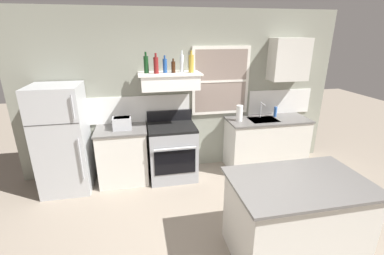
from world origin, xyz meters
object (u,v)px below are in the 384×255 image
Objects in this scene: paper_towel_roll at (239,113)px; kitchen_island at (295,218)px; bottle_blue_liqueur at (165,65)px; bottle_champagne_gold_foil at (191,63)px; stove_range at (172,151)px; bottle_brown_stout at (173,67)px; dish_soap_bottle at (275,112)px; toaster at (122,123)px; refrigerator at (63,139)px; bottle_red_label_wine at (156,65)px; bottle_clear_tall at (182,63)px; bottle_dark_green_wine at (146,64)px.

kitchen_island is at bearing -92.96° from paper_towel_roll.
bottle_blue_liqueur is 0.40m from bottle_champagne_gold_foil.
bottle_brown_stout reaches higher than stove_range.
toaster is at bearing -177.26° from dish_soap_bottle.
bottle_champagne_gold_foil is at bearing -3.43° from bottle_brown_stout.
kitchen_island is at bearing -111.56° from dish_soap_bottle.
refrigerator reaches higher than toaster.
paper_towel_roll reaches higher than stove_range.
toaster is at bearing -175.29° from bottle_red_label_wine.
bottle_brown_stout is 2.64m from kitchen_island.
toaster is at bearing 133.17° from kitchen_island.
bottle_clear_tall is 2.65m from kitchen_island.
bottle_champagne_gold_foil reaches higher than bottle_dark_green_wine.
bottle_clear_tall is at bearing 4.47° from refrigerator.
bottle_red_label_wine reaches higher than refrigerator.
stove_range is 3.31× the size of bottle_clear_tall.
dish_soap_bottle is (1.94, 0.02, -0.85)m from bottle_blue_liqueur.
refrigerator is at bearing -173.62° from bottle_dark_green_wine.
toaster is 1.41m from bottle_champagne_gold_foil.
bottle_dark_green_wine reaches higher than kitchen_island.
bottle_champagne_gold_foil reaches higher than kitchen_island.
dish_soap_bottle is (0.72, 0.10, -0.04)m from paper_towel_roll.
bottle_champagne_gold_foil is (0.28, -0.02, 0.05)m from bottle_brown_stout.
bottle_red_label_wine is 0.21× the size of kitchen_island.
bottle_brown_stout is at bearing -5.91° from bottle_dark_green_wine.
bottle_brown_stout is 2.00m from dish_soap_bottle.
refrigerator reaches higher than kitchen_island.
bottle_blue_liqueur is at bearing -1.57° from bottle_dark_green_wine.
bottle_blue_liqueur reaches higher than bottle_brown_stout.
kitchen_island is (1.12, -2.05, -1.40)m from bottle_blue_liqueur.
stove_range is 1.37m from bottle_brown_stout.
bottle_clear_tall is (1.85, 0.14, 1.07)m from refrigerator.
bottle_blue_liqueur is at bearing -178.56° from bottle_clear_tall.
refrigerator is 1.69m from bottle_dark_green_wine.
toaster is at bearing -175.16° from bottle_brown_stout.
bottle_champagne_gold_foil is at bearing 2.79° from toaster.
bottle_clear_tall is at bearing 1.44° from bottle_blue_liqueur.
bottle_dark_green_wine is 0.55m from bottle_clear_tall.
refrigerator is 6.29× the size of bottle_blue_liqueur.
dish_soap_bottle is at bearing 2.60° from refrigerator.
refrigerator is 7.64× the size of bottle_brown_stout.
refrigerator is 5.20× the size of bottle_dark_green_wine.
bottle_champagne_gold_foil is (1.99, 0.09, 1.07)m from refrigerator.
bottle_champagne_gold_foil is (1.10, 0.05, 0.87)m from toaster.
stove_range is at bearing -178.16° from paper_towel_roll.
paper_towel_roll is (2.81, 0.06, 0.23)m from refrigerator.
bottle_brown_stout is at bearing 3.47° from refrigerator.
bottle_brown_stout is 0.15× the size of kitchen_island.
stove_range is at bearing -126.76° from bottle_brown_stout.
refrigerator is 3.34m from kitchen_island.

